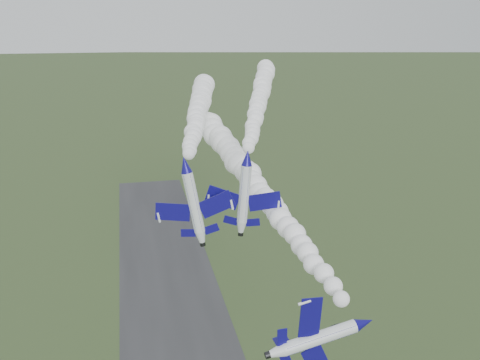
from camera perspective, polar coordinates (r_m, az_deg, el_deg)
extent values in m
cylinder|color=white|center=(55.55, 13.08, -14.62)|extent=(1.95, 7.48, 1.54)
cone|color=navy|center=(52.19, 15.59, -17.10)|extent=(1.65, 2.02, 1.54)
cone|color=white|center=(58.95, 10.99, -12.49)|extent=(1.63, 1.67, 1.54)
cylinder|color=black|center=(59.64, 10.61, -12.10)|extent=(0.81, 0.57, 0.78)
ellipsoid|color=black|center=(54.32, 14.53, -15.41)|extent=(1.17, 2.59, 1.03)
cube|color=navy|center=(54.53, 12.33, -12.07)|extent=(0.97, 2.16, 4.01)
cube|color=navy|center=(57.61, 12.88, -16.44)|extent=(0.97, 2.16, 4.01)
cube|color=navy|center=(57.57, 11.19, -11.69)|extent=(0.46, 0.99, 1.75)
cube|color=navy|center=(59.14, 11.49, -13.98)|extent=(0.46, 0.99, 1.75)
cube|color=navy|center=(58.55, 12.46, -12.58)|extent=(2.00, 1.52, 0.46)
cylinder|color=white|center=(70.65, -5.87, 1.64)|extent=(3.44, 8.64, 1.76)
cone|color=navy|center=(65.54, -6.29, 0.40)|extent=(2.17, 2.53, 1.76)
cone|color=white|center=(75.59, -5.52, 2.67)|extent=(2.09, 2.13, 1.76)
cylinder|color=black|center=(76.57, -5.46, 2.86)|extent=(1.00, 0.77, 0.89)
ellipsoid|color=black|center=(68.42, -6.13, 1.61)|extent=(1.74, 3.08, 1.17)
cube|color=navy|center=(71.94, -8.13, 1.26)|extent=(4.98, 3.30, 0.97)
cube|color=navy|center=(71.10, -3.42, 2.13)|extent=(4.98, 3.30, 0.97)
cube|color=navy|center=(74.95, -6.78, 2.28)|extent=(2.18, 1.49, 0.46)
cube|color=navy|center=(74.52, -4.37, 2.72)|extent=(2.18, 1.49, 0.46)
cube|color=navy|center=(74.20, -5.81, 3.42)|extent=(0.84, 1.68, 2.20)
cylinder|color=white|center=(73.44, 0.78, 2.39)|extent=(3.64, 8.47, 1.60)
cone|color=navy|center=(68.37, 0.66, 1.28)|extent=(2.10, 2.52, 1.60)
cone|color=white|center=(78.34, 0.88, 3.33)|extent=(2.00, 2.13, 1.60)
cylinder|color=black|center=(79.31, 0.90, 3.50)|extent=(0.94, 0.78, 0.81)
ellipsoid|color=black|center=(71.23, 0.77, 2.39)|extent=(1.75, 3.03, 1.07)
cube|color=navy|center=(74.32, -1.50, 2.64)|extent=(5.01, 3.45, 0.50)
cube|color=navy|center=(74.29, 3.08, 2.23)|extent=(5.01, 3.45, 0.50)
cube|color=navy|center=(77.50, -0.30, 3.27)|extent=(2.20, 1.55, 0.26)
cube|color=navy|center=(77.49, 2.04, 3.07)|extent=(2.20, 1.55, 0.26)
cube|color=navy|center=(76.94, 0.94, 4.06)|extent=(0.68, 1.61, 2.19)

